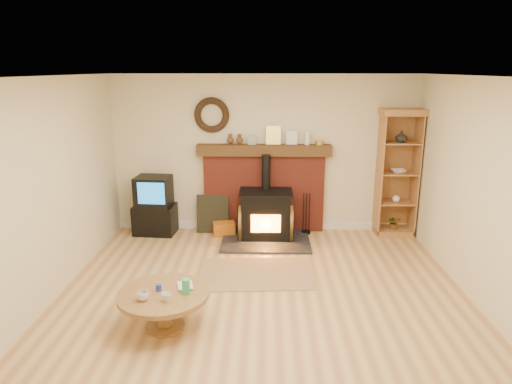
{
  "coord_description": "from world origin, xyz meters",
  "views": [
    {
      "loc": [
        0.03,
        -4.72,
        2.68
      ],
      "look_at": [
        -0.1,
        1.0,
        1.13
      ],
      "focal_mm": 32.0,
      "sensor_mm": 36.0,
      "label": 1
    }
  ],
  "objects_px": {
    "wood_stove": "(266,216)",
    "tv_unit": "(154,206)",
    "curio_cabinet": "(397,173)",
    "coffee_table": "(164,299)"
  },
  "relations": [
    {
      "from": "wood_stove",
      "to": "tv_unit",
      "type": "xyz_separation_m",
      "value": [
        -1.85,
        0.19,
        0.08
      ]
    },
    {
      "from": "wood_stove",
      "to": "curio_cabinet",
      "type": "distance_m",
      "value": 2.24
    },
    {
      "from": "wood_stove",
      "to": "curio_cabinet",
      "type": "relative_size",
      "value": 0.68
    },
    {
      "from": "curio_cabinet",
      "to": "coffee_table",
      "type": "bearing_deg",
      "value": -137.14
    },
    {
      "from": "coffee_table",
      "to": "wood_stove",
      "type": "bearing_deg",
      "value": 68.29
    },
    {
      "from": "wood_stove",
      "to": "curio_cabinet",
      "type": "height_order",
      "value": "curio_cabinet"
    },
    {
      "from": "coffee_table",
      "to": "curio_cabinet",
      "type": "bearing_deg",
      "value": 42.86
    },
    {
      "from": "tv_unit",
      "to": "coffee_table",
      "type": "relative_size",
      "value": 1.01
    },
    {
      "from": "tv_unit",
      "to": "coffee_table",
      "type": "height_order",
      "value": "tv_unit"
    },
    {
      "from": "curio_cabinet",
      "to": "coffee_table",
      "type": "relative_size",
      "value": 2.15
    }
  ]
}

